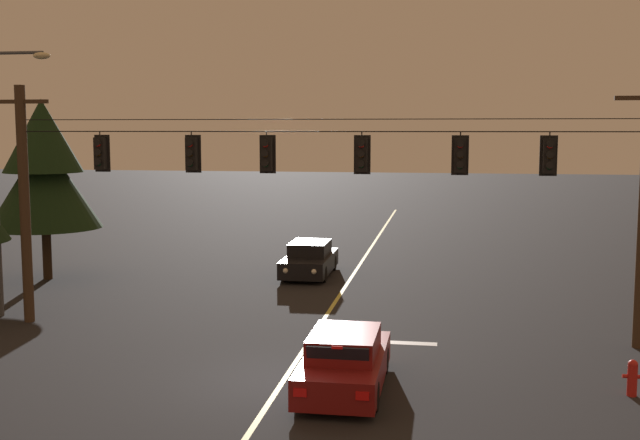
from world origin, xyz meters
TOP-DOWN VIEW (x-y plane):
  - ground_plane at (0.00, 0.00)m, footprint 180.00×180.00m
  - lane_centre_stripe at (0.00, 10.45)m, footprint 0.14×60.00m
  - stop_bar_paint at (1.90, 3.85)m, footprint 3.40×0.36m
  - signal_span_assembly at (0.00, 4.45)m, footprint 19.97×0.32m
  - traffic_light_leftmost at (-6.54, 4.43)m, footprint 0.48×0.41m
  - traffic_light_left_inner at (-3.68, 4.43)m, footprint 0.48×0.41m
  - traffic_light_centre at (-1.41, 4.43)m, footprint 0.48×0.41m
  - traffic_light_right_inner at (1.37, 4.43)m, footprint 0.48×0.41m
  - traffic_light_rightmost at (4.13, 4.43)m, footprint 0.48×0.41m
  - traffic_light_far_right at (6.54, 4.43)m, footprint 0.48×0.41m
  - car_waiting_near_lane at (1.53, -0.35)m, footprint 1.80×4.33m
  - car_oncoming_lead at (-1.76, 13.56)m, footprint 1.80×4.42m
  - street_lamp_corner at (-10.09, 5.03)m, footprint 2.11×0.30m
  - tree_verge_near at (-12.03, 11.07)m, footprint 4.45×4.45m
  - fire_hydrant at (8.02, 0.25)m, footprint 0.44×0.22m

SIDE VIEW (x-z plane):
  - ground_plane at x=0.00m, z-range 0.00..0.00m
  - lane_centre_stripe at x=0.00m, z-range 0.00..0.01m
  - stop_bar_paint at x=1.90m, z-range 0.00..0.01m
  - fire_hydrant at x=8.02m, z-range 0.02..0.86m
  - car_oncoming_lead at x=-1.76m, z-range -0.05..1.34m
  - car_waiting_near_lane at x=1.53m, z-range -0.05..1.34m
  - signal_span_assembly at x=0.00m, z-range 0.15..7.49m
  - tree_verge_near at x=-12.03m, z-range 0.79..7.98m
  - street_lamp_corner at x=-10.09m, z-range 0.82..9.30m
  - traffic_light_leftmost at x=-6.54m, z-range 4.67..5.89m
  - traffic_light_left_inner at x=-3.68m, z-range 4.67..5.89m
  - traffic_light_centre at x=-1.41m, z-range 4.67..5.89m
  - traffic_light_right_inner at x=1.37m, z-range 4.67..5.89m
  - traffic_light_rightmost at x=4.13m, z-range 4.67..5.89m
  - traffic_light_far_right at x=6.54m, z-range 4.67..5.89m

